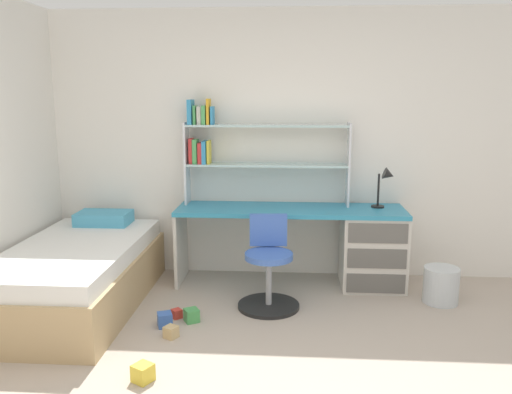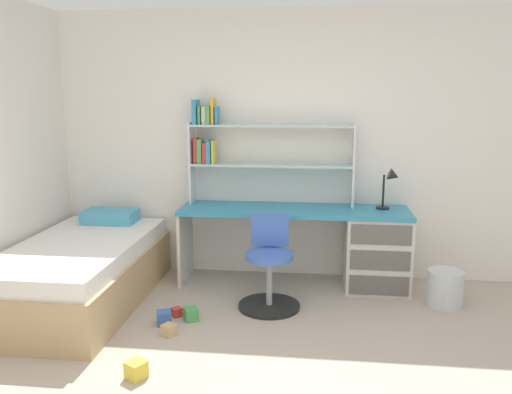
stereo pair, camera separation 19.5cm
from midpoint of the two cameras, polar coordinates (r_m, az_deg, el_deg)
name	(u,v)px [view 1 (the left image)]	position (r m, az deg, el deg)	size (l,w,h in m)	color
room_shell	(131,160)	(4.09, -14.86, 3.93)	(5.58, 5.74, 2.56)	white
desk	(351,243)	(4.94, 9.16, -4.96)	(2.11, 0.56, 0.73)	teal
bookshelf_hutch	(243,145)	(4.95, -2.61, 5.66)	(1.55, 0.22, 1.00)	silver
desk_lamp	(386,181)	(4.90, 12.90, 1.69)	(0.20, 0.17, 0.38)	black
swivel_chair	(269,272)	(4.43, 0.11, -8.22)	(0.52, 0.52, 0.77)	black
bed_platform	(77,275)	(4.73, -20.10, -8.02)	(1.03, 1.92, 0.66)	tan
waste_bin	(441,285)	(4.79, 18.42, -9.12)	(0.30, 0.30, 0.31)	silver
toy_block_yellow_0	(143,373)	(3.54, -13.86, -18.14)	(0.11, 0.11, 0.11)	gold
toy_block_red_1	(177,314)	(4.36, -9.94, -12.43)	(0.07, 0.07, 0.07)	red
toy_block_blue_2	(165,320)	(4.23, -11.25, -13.00)	(0.11, 0.11, 0.11)	#3860B7
toy_block_green_3	(192,315)	(4.27, -8.37, -12.66)	(0.10, 0.10, 0.10)	#479E51
toy_block_natural_4	(171,332)	(4.05, -10.66, -14.27)	(0.09, 0.09, 0.09)	tan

